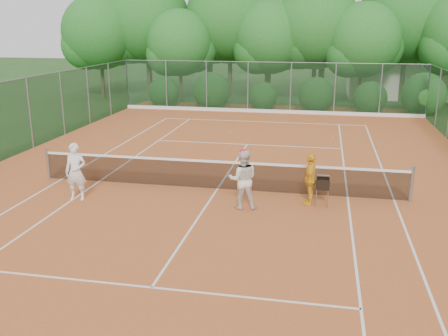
{
  "coord_description": "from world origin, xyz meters",
  "views": [
    {
      "loc": [
        3.2,
        -14.97,
        5.14
      ],
      "look_at": [
        0.46,
        -1.2,
        1.1
      ],
      "focal_mm": 40.0,
      "sensor_mm": 36.0,
      "label": 1
    }
  ],
  "objects_px": {
    "player_yellow": "(310,179)",
    "player_white": "(76,172)",
    "player_center_grp": "(243,179)",
    "ball_hopper": "(323,184)"
  },
  "relations": [
    {
      "from": "player_yellow",
      "to": "player_white",
      "type": "bearing_deg",
      "value": -80.38
    },
    {
      "from": "player_center_grp",
      "to": "ball_hopper",
      "type": "height_order",
      "value": "player_center_grp"
    },
    {
      "from": "player_center_grp",
      "to": "player_yellow",
      "type": "bearing_deg",
      "value": 21.12
    },
    {
      "from": "player_center_grp",
      "to": "player_white",
      "type": "bearing_deg",
      "value": -177.41
    },
    {
      "from": "player_white",
      "to": "ball_hopper",
      "type": "distance_m",
      "value": 7.36
    },
    {
      "from": "player_white",
      "to": "ball_hopper",
      "type": "relative_size",
      "value": 2.08
    },
    {
      "from": "player_white",
      "to": "player_center_grp",
      "type": "bearing_deg",
      "value": -4.57
    },
    {
      "from": "ball_hopper",
      "to": "player_white",
      "type": "bearing_deg",
      "value": 174.9
    },
    {
      "from": "player_white",
      "to": "player_yellow",
      "type": "xyz_separation_m",
      "value": [
        6.93,
        0.96,
        -0.1
      ]
    },
    {
      "from": "player_center_grp",
      "to": "player_yellow",
      "type": "height_order",
      "value": "player_center_grp"
    }
  ]
}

